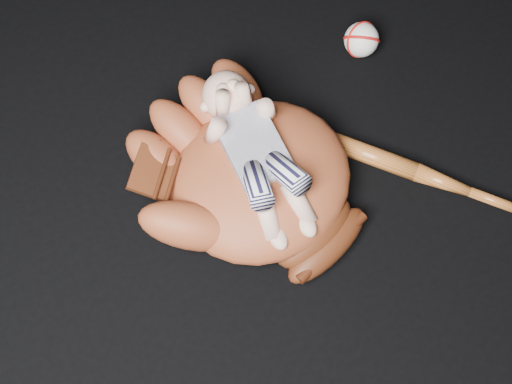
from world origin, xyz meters
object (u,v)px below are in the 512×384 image
Objects in this scene: baseball_glove at (261,175)px; baseball at (361,40)px; newborn_baby at (260,158)px; baseball_bat at (427,176)px.

baseball_glove is 6.69× the size of baseball.
newborn_baby is 0.86× the size of baseball_bat.
baseball is at bearing 83.04° from baseball_bat.
newborn_baby is at bearing 59.46° from baseball_glove.
newborn_baby is at bearing -150.33° from baseball.
baseball is at bearing 31.64° from newborn_baby.
newborn_baby reaches higher than baseball_glove.
baseball is (0.34, 0.20, -0.09)m from newborn_baby.
baseball is (0.04, 0.33, 0.02)m from baseball_bat.
baseball_bat is (0.30, -0.14, -0.11)m from newborn_baby.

